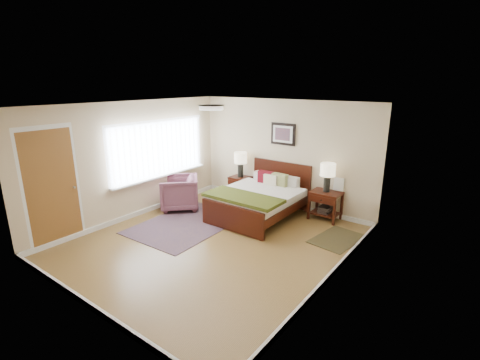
{
  "coord_description": "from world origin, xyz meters",
  "views": [
    {
      "loc": [
        3.91,
        -4.46,
        2.89
      ],
      "look_at": [
        0.07,
        0.71,
        1.05
      ],
      "focal_mm": 26.0,
      "sensor_mm": 36.0,
      "label": 1
    }
  ],
  "objects_px": {
    "nightstand_right": "(325,203)",
    "rug_persian": "(187,224)",
    "bed": "(259,196)",
    "lamp_left": "(241,160)",
    "nightstand_left": "(240,182)",
    "lamp_right": "(328,173)",
    "armchair": "(179,193)"
  },
  "relations": [
    {
      "from": "nightstand_right",
      "to": "armchair",
      "type": "bearing_deg",
      "value": -154.99
    },
    {
      "from": "nightstand_right",
      "to": "rug_persian",
      "type": "bearing_deg",
      "value": -138.3
    },
    {
      "from": "nightstand_left",
      "to": "armchair",
      "type": "distance_m",
      "value": 1.57
    },
    {
      "from": "bed",
      "to": "lamp_left",
      "type": "height_order",
      "value": "lamp_left"
    },
    {
      "from": "lamp_left",
      "to": "rug_persian",
      "type": "relative_size",
      "value": 0.27
    },
    {
      "from": "rug_persian",
      "to": "lamp_right",
      "type": "bearing_deg",
      "value": 40.24
    },
    {
      "from": "bed",
      "to": "lamp_left",
      "type": "distance_m",
      "value": 1.39
    },
    {
      "from": "lamp_left",
      "to": "lamp_right",
      "type": "relative_size",
      "value": 1.0
    },
    {
      "from": "nightstand_right",
      "to": "rug_persian",
      "type": "height_order",
      "value": "nightstand_right"
    },
    {
      "from": "lamp_left",
      "to": "nightstand_left",
      "type": "bearing_deg",
      "value": -90.0
    },
    {
      "from": "bed",
      "to": "rug_persian",
      "type": "xyz_separation_m",
      "value": [
        -0.99,
        -1.24,
        -0.48
      ]
    },
    {
      "from": "lamp_left",
      "to": "armchair",
      "type": "height_order",
      "value": "lamp_left"
    },
    {
      "from": "lamp_left",
      "to": "armchair",
      "type": "bearing_deg",
      "value": -117.22
    },
    {
      "from": "nightstand_right",
      "to": "lamp_right",
      "type": "height_order",
      "value": "lamp_right"
    },
    {
      "from": "bed",
      "to": "rug_persian",
      "type": "relative_size",
      "value": 0.86
    },
    {
      "from": "nightstand_left",
      "to": "rug_persian",
      "type": "xyz_separation_m",
      "value": [
        0.07,
        -1.96,
        -0.45
      ]
    },
    {
      "from": "nightstand_right",
      "to": "rug_persian",
      "type": "distance_m",
      "value": 2.98
    },
    {
      "from": "nightstand_right",
      "to": "rug_persian",
      "type": "xyz_separation_m",
      "value": [
        -2.21,
        -1.96,
        -0.37
      ]
    },
    {
      "from": "bed",
      "to": "nightstand_right",
      "type": "height_order",
      "value": "bed"
    },
    {
      "from": "bed",
      "to": "nightstand_left",
      "type": "height_order",
      "value": "bed"
    },
    {
      "from": "bed",
      "to": "armchair",
      "type": "bearing_deg",
      "value": -159.25
    },
    {
      "from": "rug_persian",
      "to": "lamp_left",
      "type": "bearing_deg",
      "value": 90.26
    },
    {
      "from": "lamp_left",
      "to": "rug_persian",
      "type": "xyz_separation_m",
      "value": [
        0.07,
        -1.98,
        -1.0
      ]
    },
    {
      "from": "nightstand_left",
      "to": "nightstand_right",
      "type": "distance_m",
      "value": 2.27
    },
    {
      "from": "bed",
      "to": "armchair",
      "type": "distance_m",
      "value": 1.91
    },
    {
      "from": "lamp_right",
      "to": "nightstand_left",
      "type": "bearing_deg",
      "value": -179.48
    },
    {
      "from": "lamp_right",
      "to": "bed",
      "type": "bearing_deg",
      "value": -148.74
    },
    {
      "from": "lamp_left",
      "to": "nightstand_right",
      "type": "bearing_deg",
      "value": -0.35
    },
    {
      "from": "lamp_left",
      "to": "armchair",
      "type": "distance_m",
      "value": 1.7
    },
    {
      "from": "armchair",
      "to": "rug_persian",
      "type": "bearing_deg",
      "value": 10.13
    },
    {
      "from": "lamp_right",
      "to": "rug_persian",
      "type": "distance_m",
      "value": 3.14
    },
    {
      "from": "rug_persian",
      "to": "bed",
      "type": "bearing_deg",
      "value": 49.72
    }
  ]
}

